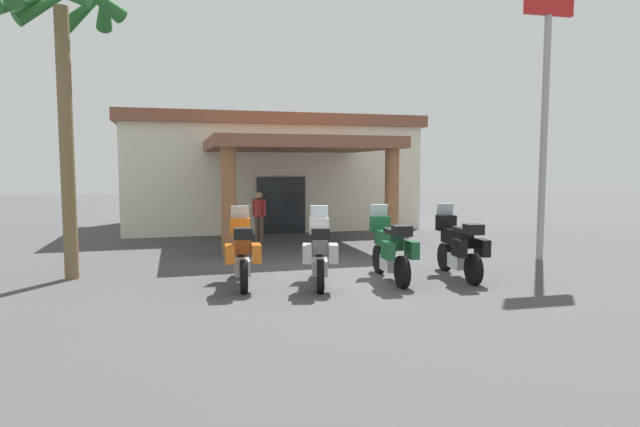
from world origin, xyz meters
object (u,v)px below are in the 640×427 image
at_px(motel_building, 268,171).
at_px(roadside_sign, 546,71).
at_px(motorcycle_orange, 242,252).
at_px(pedestrian, 259,213).
at_px(palm_tree_roadside, 62,33).
at_px(motorcycle_black, 459,247).
at_px(motorcycle_silver, 320,251).
at_px(motorcycle_green, 391,248).

height_order(motel_building, roadside_sign, roadside_sign).
xyz_separation_m(motorcycle_orange, pedestrian, (1.14, 6.35, 0.25)).
bearing_deg(palm_tree_roadside, motorcycle_black, -12.97).
relative_size(motel_building, motorcycle_orange, 5.35).
bearing_deg(motorcycle_silver, motorcycle_black, -78.51).
height_order(pedestrian, roadside_sign, roadside_sign).
distance_m(motorcycle_silver, roadside_sign, 7.84).
relative_size(motel_building, roadside_sign, 1.59).
height_order(motorcycle_silver, motorcycle_green, same).
xyz_separation_m(motorcycle_orange, motorcycle_silver, (1.59, -0.35, 0.00)).
height_order(motorcycle_green, pedestrian, pedestrian).
height_order(motel_building, palm_tree_roadside, palm_tree_roadside).
relative_size(motorcycle_orange, pedestrian, 1.34).
xyz_separation_m(motorcycle_black, roadside_sign, (3.22, 1.58, 4.24)).
xyz_separation_m(motel_building, palm_tree_roadside, (-5.72, -9.61, 3.05)).
distance_m(pedestrian, roadside_sign, 9.48).
distance_m(motorcycle_black, palm_tree_roadside, 9.79).
xyz_separation_m(motel_building, motorcycle_green, (1.09, -11.46, -1.58)).
xyz_separation_m(motorcycle_silver, motorcycle_green, (1.60, 0.03, 0.00)).
distance_m(palm_tree_roadside, roadside_sign, 11.64).
distance_m(motel_building, pedestrian, 5.06).
relative_size(motorcycle_green, roadside_sign, 0.30).
xyz_separation_m(pedestrian, palm_tree_roadside, (-4.76, -4.82, 4.37)).
bearing_deg(motorcycle_black, motorcycle_green, 91.56).
height_order(pedestrian, palm_tree_roadside, palm_tree_roadside).
bearing_deg(motorcycle_orange, motorcycle_green, -92.91).
relative_size(palm_tree_roadside, roadside_sign, 0.92).
relative_size(motorcycle_silver, pedestrian, 1.33).
bearing_deg(pedestrian, palm_tree_roadside, -1.67).
distance_m(motorcycle_green, motorcycle_black, 1.60).
relative_size(motorcycle_orange, roadside_sign, 0.30).
distance_m(motorcycle_black, roadside_sign, 5.55).
xyz_separation_m(pedestrian, roadside_sign, (6.87, -5.18, 3.99)).
distance_m(motel_building, motorcycle_green, 11.62).
bearing_deg(motel_building, motorcycle_green, -86.36).
height_order(motel_building, pedestrian, motel_building).
bearing_deg(motorcycle_black, motorcycle_orange, 89.85).
xyz_separation_m(motorcycle_orange, motorcycle_black, (4.78, -0.41, 0.00)).
distance_m(motel_building, palm_tree_roadside, 11.59).
height_order(motorcycle_orange, motorcycle_black, same).
bearing_deg(motorcycle_silver, roadside_sign, -64.15).
bearing_deg(motorcycle_silver, motel_building, 10.03).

